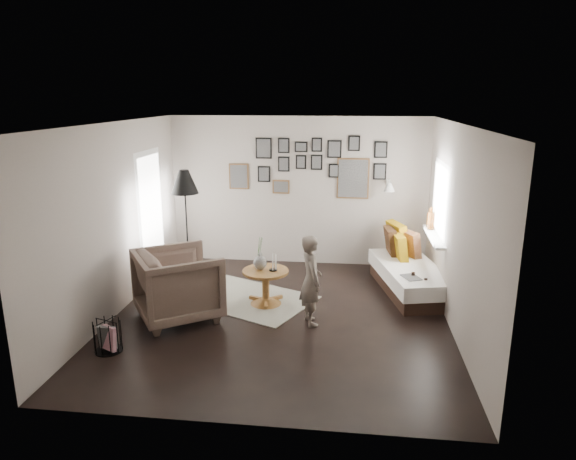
# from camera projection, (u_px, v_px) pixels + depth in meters

# --- Properties ---
(ground) EXTENTS (4.80, 4.80, 0.00)m
(ground) POSITION_uv_depth(u_px,v_px,m) (280.00, 317.00, 7.03)
(ground) COLOR black
(ground) RESTS_ON ground
(wall_back) EXTENTS (4.50, 0.00, 4.50)m
(wall_back) POSITION_uv_depth(u_px,v_px,m) (298.00, 191.00, 9.00)
(wall_back) COLOR #A59A90
(wall_back) RESTS_ON ground
(wall_front) EXTENTS (4.50, 0.00, 4.50)m
(wall_front) POSITION_uv_depth(u_px,v_px,m) (242.00, 293.00, 4.40)
(wall_front) COLOR #A59A90
(wall_front) RESTS_ON ground
(wall_left) EXTENTS (0.00, 4.80, 4.80)m
(wall_left) POSITION_uv_depth(u_px,v_px,m) (116.00, 220.00, 6.96)
(wall_left) COLOR #A59A90
(wall_left) RESTS_ON ground
(wall_right) EXTENTS (0.00, 4.80, 4.80)m
(wall_right) POSITION_uv_depth(u_px,v_px,m) (457.00, 230.00, 6.44)
(wall_right) COLOR #A59A90
(wall_right) RESTS_ON ground
(ceiling) EXTENTS (4.80, 4.80, 0.00)m
(ceiling) POSITION_uv_depth(u_px,v_px,m) (279.00, 123.00, 6.37)
(ceiling) COLOR white
(ceiling) RESTS_ON wall_back
(door_left) EXTENTS (0.00, 2.14, 2.14)m
(door_left) POSITION_uv_depth(u_px,v_px,m) (151.00, 218.00, 8.17)
(door_left) COLOR white
(door_left) RESTS_ON wall_left
(window_right) EXTENTS (0.15, 1.32, 1.30)m
(window_right) POSITION_uv_depth(u_px,v_px,m) (433.00, 231.00, 7.83)
(window_right) COLOR white
(window_right) RESTS_ON wall_right
(gallery_wall) EXTENTS (2.74, 0.03, 1.08)m
(gallery_wall) POSITION_uv_depth(u_px,v_px,m) (315.00, 167.00, 8.84)
(gallery_wall) COLOR brown
(gallery_wall) RESTS_ON wall_back
(wall_sconce) EXTENTS (0.18, 0.36, 0.16)m
(wall_sconce) POSITION_uv_depth(u_px,v_px,m) (389.00, 187.00, 8.53)
(wall_sconce) COLOR white
(wall_sconce) RESTS_ON wall_back
(rug) EXTENTS (2.18, 1.92, 0.01)m
(rug) POSITION_uv_depth(u_px,v_px,m) (248.00, 298.00, 7.64)
(rug) COLOR silver
(rug) RESTS_ON ground
(pedestal_table) EXTENTS (0.66, 0.66, 0.52)m
(pedestal_table) POSITION_uv_depth(u_px,v_px,m) (266.00, 289.00, 7.39)
(pedestal_table) COLOR brown
(pedestal_table) RESTS_ON ground
(vase) EXTENTS (0.19, 0.19, 0.47)m
(vase) POSITION_uv_depth(u_px,v_px,m) (260.00, 260.00, 7.31)
(vase) COLOR black
(vase) RESTS_ON pedestal_table
(candles) EXTENTS (0.11, 0.11, 0.25)m
(candles) POSITION_uv_depth(u_px,v_px,m) (273.00, 263.00, 7.28)
(candles) COLOR black
(candles) RESTS_ON pedestal_table
(daybed) EXTENTS (1.21, 2.01, 0.92)m
(daybed) POSITION_uv_depth(u_px,v_px,m) (409.00, 272.00, 7.94)
(daybed) COLOR black
(daybed) RESTS_ON ground
(magazine_on_daybed) EXTENTS (0.30, 0.34, 0.02)m
(magazine_on_daybed) POSITION_uv_depth(u_px,v_px,m) (411.00, 277.00, 7.30)
(magazine_on_daybed) COLOR black
(magazine_on_daybed) RESTS_ON daybed
(armchair) EXTENTS (1.44, 1.43, 0.95)m
(armchair) POSITION_uv_depth(u_px,v_px,m) (178.00, 285.00, 6.88)
(armchair) COLOR brown
(armchair) RESTS_ON ground
(armchair_cushion) EXTENTS (0.60, 0.61, 0.20)m
(armchair_cushion) POSITION_uv_depth(u_px,v_px,m) (182.00, 283.00, 6.92)
(armchair_cushion) COLOR beige
(armchair_cushion) RESTS_ON armchair
(floor_lamp) EXTENTS (0.43, 0.43, 1.83)m
(floor_lamp) POSITION_uv_depth(u_px,v_px,m) (185.00, 186.00, 7.91)
(floor_lamp) COLOR black
(floor_lamp) RESTS_ON ground
(magazine_basket) EXTENTS (0.39, 0.39, 0.39)m
(magazine_basket) POSITION_uv_depth(u_px,v_px,m) (108.00, 336.00, 6.05)
(magazine_basket) COLOR black
(magazine_basket) RESTS_ON ground
(demijohn_large) EXTENTS (0.32, 0.32, 0.48)m
(demijohn_large) POSITION_uv_depth(u_px,v_px,m) (412.00, 292.00, 7.41)
(demijohn_large) COLOR black
(demijohn_large) RESTS_ON ground
(demijohn_small) EXTENTS (0.28, 0.28, 0.44)m
(demijohn_small) POSITION_uv_depth(u_px,v_px,m) (424.00, 297.00, 7.28)
(demijohn_small) COLOR black
(demijohn_small) RESTS_ON ground
(child) EXTENTS (0.42, 0.51, 1.21)m
(child) POSITION_uv_depth(u_px,v_px,m) (311.00, 280.00, 6.69)
(child) COLOR #6A5E54
(child) RESTS_ON ground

